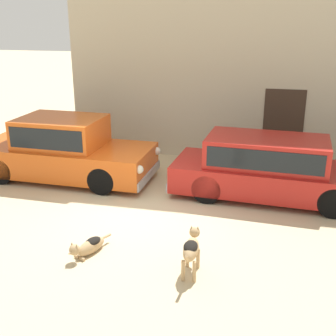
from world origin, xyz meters
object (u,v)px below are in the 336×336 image
parked_sedan_second (269,166)px  stray_dog_tan (191,248)px  parked_sedan_nearest (64,149)px  stray_dog_spotted (89,246)px

parked_sedan_second → stray_dog_tan: size_ratio=4.62×
parked_sedan_nearest → stray_dog_tan: (3.97, -3.68, -0.31)m
parked_sedan_second → parked_sedan_nearest: bearing=-177.8°
parked_sedan_nearest → parked_sedan_second: 5.15m
stray_dog_tan → parked_sedan_second: bearing=-19.5°
stray_dog_spotted → stray_dog_tan: bearing=106.5°
parked_sedan_nearest → parked_sedan_second: (5.14, -0.13, -0.04)m
parked_sedan_nearest → stray_dog_tan: parked_sedan_nearest is taller
parked_sedan_nearest → stray_dog_tan: bearing=-41.2°
parked_sedan_nearest → stray_dog_tan: 5.42m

